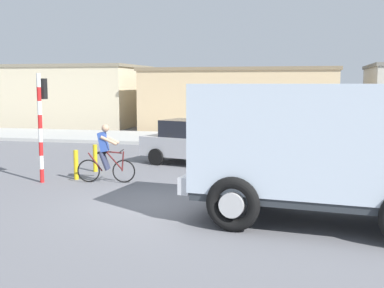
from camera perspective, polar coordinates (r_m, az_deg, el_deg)
The scene contains 12 objects.
ground_plane at distance 12.06m, azimuth -3.35°, elevation -7.05°, with size 120.00×120.00×0.00m, color slate.
sidewalk_far at distance 25.33m, azimuth 5.55°, elevation 0.47°, with size 80.00×5.00×0.16m, color #ADADA8.
truck_foreground at distance 10.70m, azimuth 14.76°, elevation 0.03°, with size 5.67×3.30×2.90m.
cyclist at distance 14.91m, azimuth -9.82°, elevation -1.07°, with size 1.71×0.55×1.72m.
traffic_light_pole at distance 15.31m, azimuth -16.79°, elevation 3.47°, with size 0.24×0.43×3.20m.
car_red_near at distance 20.31m, azimuth 18.73°, elevation 0.64°, with size 4.06×2.00×1.60m.
car_white_mid at distance 17.97m, azimuth 0.60°, elevation 0.23°, with size 4.32×2.79×1.60m.
pedestrian_near_kerb at distance 19.69m, azimuth 8.10°, elevation 0.83°, with size 0.34×0.22×1.62m.
bollard_near at distance 15.62m, azimuth -13.05°, elevation -2.32°, with size 0.14×0.14×0.90m, color gold.
bollard_far at distance 16.87m, azimuth -10.95°, elevation -1.59°, with size 0.14×0.14×0.90m, color gold.
building_corner_left at distance 36.28m, azimuth -13.36°, elevation 5.41°, with size 9.68×6.87×4.14m.
building_mid_block at distance 32.10m, azimuth 5.70°, elevation 5.12°, with size 11.78×7.40×3.84m.
Camera 1 is at (3.36, -11.21, 2.91)m, focal length 46.89 mm.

